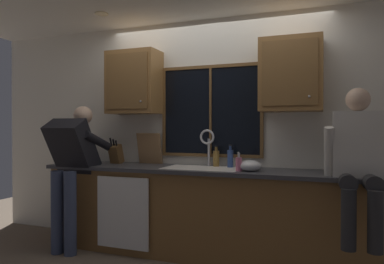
{
  "coord_description": "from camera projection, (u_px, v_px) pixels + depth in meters",
  "views": [
    {
      "loc": [
        1.2,
        -3.85,
        1.34
      ],
      "look_at": [
        -0.14,
        -0.3,
        1.29
      ],
      "focal_mm": 33.9,
      "sensor_mm": 36.0,
      "label": 1
    }
  ],
  "objects": [
    {
      "name": "back_wall",
      "position": [
        215.0,
        133.0,
        4.09
      ],
      "size": [
        5.9,
        0.12,
        2.55
      ],
      "primitive_type": "cube",
      "color": "silver",
      "rests_on": "floor"
    },
    {
      "name": "ceiling_downlight_left",
      "position": [
        101.0,
        14.0,
        3.82
      ],
      "size": [
        0.14,
        0.14,
        0.01
      ],
      "primitive_type": "cylinder",
      "color": "#FFEAB2"
    },
    {
      "name": "window_glass",
      "position": [
        211.0,
        111.0,
        4.03
      ],
      "size": [
        1.1,
        0.02,
        0.95
      ],
      "primitive_type": "cube",
      "color": "black"
    },
    {
      "name": "window_frame_top",
      "position": [
        211.0,
        67.0,
        4.01
      ],
      "size": [
        1.17,
        0.02,
        0.04
      ],
      "primitive_type": "cube",
      "color": "brown"
    },
    {
      "name": "window_frame_bottom",
      "position": [
        211.0,
        155.0,
        4.02
      ],
      "size": [
        1.17,
        0.02,
        0.04
      ],
      "primitive_type": "cube",
      "color": "brown"
    },
    {
      "name": "window_frame_left",
      "position": [
        164.0,
        112.0,
        4.22
      ],
      "size": [
        0.03,
        0.02,
        0.95
      ],
      "primitive_type": "cube",
      "color": "brown"
    },
    {
      "name": "window_frame_right",
      "position": [
        262.0,
        110.0,
        3.82
      ],
      "size": [
        0.03,
        0.02,
        0.95
      ],
      "primitive_type": "cube",
      "color": "brown"
    },
    {
      "name": "window_mullion_center",
      "position": [
        211.0,
        111.0,
        4.02
      ],
      "size": [
        0.02,
        0.02,
        0.95
      ],
      "primitive_type": "cube",
      "color": "brown"
    },
    {
      "name": "lower_cabinet_run",
      "position": [
        205.0,
        214.0,
        3.77
      ],
      "size": [
        3.5,
        0.58,
        0.88
      ],
      "primitive_type": "cube",
      "color": "brown",
      "rests_on": "floor"
    },
    {
      "name": "countertop",
      "position": [
        204.0,
        170.0,
        3.74
      ],
      "size": [
        3.56,
        0.62,
        0.04
      ],
      "primitive_type": "cube",
      "color": "#38383D",
      "rests_on": "lower_cabinet_run"
    },
    {
      "name": "dishwasher_front",
      "position": [
        123.0,
        213.0,
        3.75
      ],
      "size": [
        0.6,
        0.02,
        0.74
      ],
      "primitive_type": "cube",
      "color": "white"
    },
    {
      "name": "upper_cabinet_left",
      "position": [
        134.0,
        83.0,
        4.18
      ],
      "size": [
        0.6,
        0.36,
        0.72
      ],
      "color": "olive"
    },
    {
      "name": "upper_cabinet_right",
      "position": [
        291.0,
        75.0,
        3.56
      ],
      "size": [
        0.6,
        0.36,
        0.72
      ],
      "color": "olive"
    },
    {
      "name": "sink",
      "position": [
        202.0,
        177.0,
        3.76
      ],
      "size": [
        0.8,
        0.46,
        0.21
      ],
      "color": "white",
      "rests_on": "lower_cabinet_run"
    },
    {
      "name": "faucet",
      "position": [
        208.0,
        143.0,
        3.92
      ],
      "size": [
        0.18,
        0.09,
        0.4
      ],
      "color": "silver",
      "rests_on": "countertop"
    },
    {
      "name": "person_standing",
      "position": [
        72.0,
        162.0,
        3.95
      ],
      "size": [
        0.53,
        0.68,
        1.59
      ],
      "color": "#384260",
      "rests_on": "floor"
    },
    {
      "name": "person_sitting_on_counter",
      "position": [
        359.0,
        156.0,
        2.99
      ],
      "size": [
        0.54,
        0.59,
        1.26
      ],
      "color": "#262628",
      "rests_on": "countertop"
    },
    {
      "name": "knife_block",
      "position": [
        116.0,
        154.0,
        4.25
      ],
      "size": [
        0.12,
        0.18,
        0.32
      ],
      "color": "brown",
      "rests_on": "countertop"
    },
    {
      "name": "cutting_board",
      "position": [
        150.0,
        148.0,
        4.21
      ],
      "size": [
        0.3,
        0.1,
        0.36
      ],
      "primitive_type": "cube",
      "rotation": [
        0.21,
        0.0,
        0.0
      ],
      "color": "#997047",
      "rests_on": "countertop"
    },
    {
      "name": "mixing_bowl",
      "position": [
        250.0,
        166.0,
        3.51
      ],
      "size": [
        0.22,
        0.22,
        0.11
      ],
      "primitive_type": "ellipsoid",
      "color": "silver",
      "rests_on": "countertop"
    },
    {
      "name": "soap_dispenser",
      "position": [
        239.0,
        164.0,
        3.49
      ],
      "size": [
        0.06,
        0.07,
        0.19
      ],
      "color": "pink",
      "rests_on": "countertop"
    },
    {
      "name": "bottle_green_glass",
      "position": [
        216.0,
        158.0,
        3.91
      ],
      "size": [
        0.07,
        0.07,
        0.22
      ],
      "color": "olive",
      "rests_on": "countertop"
    },
    {
      "name": "bottle_tall_clear",
      "position": [
        230.0,
        158.0,
        3.82
      ],
      "size": [
        0.06,
        0.06,
        0.24
      ],
      "color": "#334C8C",
      "rests_on": "countertop"
    }
  ]
}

